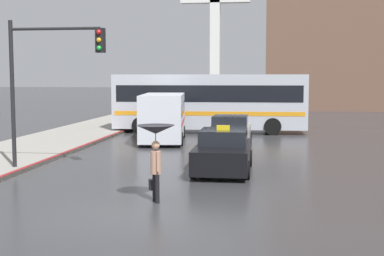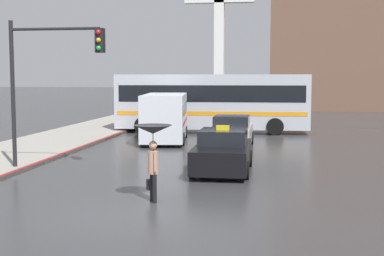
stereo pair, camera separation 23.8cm
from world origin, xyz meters
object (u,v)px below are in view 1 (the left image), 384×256
pedestrian_with_umbrella (156,140)px  taxi (223,152)px  traffic_light (50,67)px  ambulance_van (163,115)px  monument_cross (215,23)px  city_bus (210,100)px  sedan_red (230,133)px

pedestrian_with_umbrella → taxi: bearing=-44.6°
traffic_light → ambulance_van: bearing=77.1°
monument_cross → ambulance_van: bearing=-91.0°
ambulance_van → pedestrian_with_umbrella: ambulance_van is taller
taxi → city_bus: 13.19m
taxi → city_bus: bearing=-82.0°
sedan_red → city_bus: size_ratio=0.40×
sedan_red → ambulance_van: size_ratio=0.79×
taxi → traffic_light: size_ratio=0.79×
sedan_red → traffic_light: traffic_light is taller
taxi → sedan_red: size_ratio=0.90×
ambulance_van → pedestrian_with_umbrella: 13.16m
sedan_red → city_bus: (-1.65, 6.66, 1.20)m
ambulance_van → traffic_light: (-2.09, -9.14, 2.26)m
city_bus → pedestrian_with_umbrella: (0.45, -17.74, -0.25)m
city_bus → pedestrian_with_umbrella: size_ratio=5.57×
city_bus → traffic_light: 14.57m
city_bus → monument_cross: monument_cross is taller
pedestrian_with_umbrella → traffic_light: size_ratio=0.39×
pedestrian_with_umbrella → traffic_light: bearing=20.7°
ambulance_van → monument_cross: bearing=-98.0°
city_bus → ambulance_van: bearing=156.7°
taxi → sedan_red: bearing=-88.4°
sedan_red → ambulance_van: ambulance_van is taller
pedestrian_with_umbrella → monument_cross: monument_cross is taller
sedan_red → taxi: bearing=91.6°
city_bus → monument_cross: (-1.46, 18.79, 6.37)m
traffic_light → monument_cross: monument_cross is taller
city_bus → traffic_light: (-3.94, -13.93, 1.71)m
sedan_red → monument_cross: 26.74m
sedan_red → monument_cross: bearing=-83.0°
ambulance_van → pedestrian_with_umbrella: (2.30, -12.95, 0.30)m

